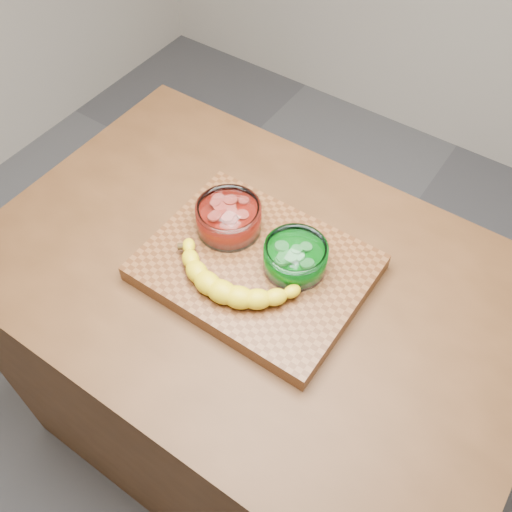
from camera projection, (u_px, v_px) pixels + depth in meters
The scene contains 6 objects.
ground at pixel (256, 430), 1.93m from camera, with size 3.50×3.50×0.00m, color #58585D.
counter at pixel (256, 370), 1.57m from camera, with size 1.20×0.80×0.90m, color #523018.
cutting_board at pixel (256, 268), 1.20m from camera, with size 0.45×0.35×0.04m, color brown.
bowl_red at pixel (229, 218), 1.22m from camera, with size 0.14×0.14×0.07m.
bowl_green at pixel (295, 257), 1.15m from camera, with size 0.13×0.13×0.06m.
banana at pixel (231, 277), 1.14m from camera, with size 0.31×0.15×0.04m, color yellow, non-canonical shape.
Camera 1 is at (0.41, -0.59, 1.88)m, focal length 40.00 mm.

